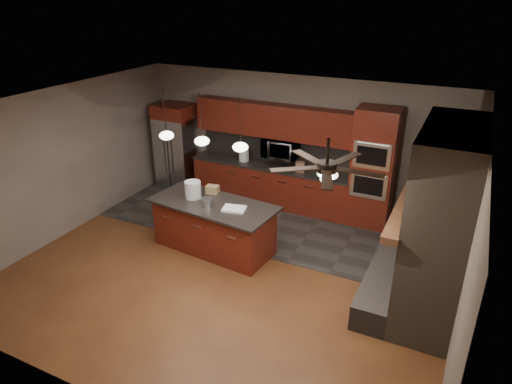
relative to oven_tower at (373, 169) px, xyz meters
The scene contains 22 objects.
ground 3.40m from the oven_tower, 122.27° to the right, with size 7.00×7.00×0.00m, color brown.
ceiling 3.57m from the oven_tower, 122.27° to the right, with size 7.00×6.00×0.02m, color white.
back_wall 1.74m from the oven_tower, 169.75° to the left, with size 7.00×0.02×2.80m, color slate.
right_wall 3.25m from the oven_tower, 56.24° to the right, with size 0.02×6.00×2.80m, color slate.
left_wall 5.86m from the oven_tower, 152.62° to the right, with size 0.02×6.00×2.80m, color slate.
slate_tile_patch 2.26m from the oven_tower, 152.30° to the right, with size 7.00×2.40×0.01m, color #33312E.
fireplace_column 2.66m from the oven_tower, 59.73° to the right, with size 1.30×2.10×2.80m.
back_cabinetry 2.20m from the oven_tower, behind, with size 3.59×0.64×2.20m.
oven_tower is the anchor object (origin of this frame).
microwave 1.98m from the oven_tower, behind, with size 0.73×0.41×0.50m, color silver.
refrigerator 4.55m from the oven_tower, behind, with size 0.85×0.75×1.99m.
kitchen_island 3.26m from the oven_tower, 136.23° to the right, with size 2.36×1.26×0.92m.
white_bucket 3.49m from the oven_tower, 141.82° to the right, with size 0.29×0.29×0.31m, color silver.
paint_can 3.32m from the oven_tower, 135.32° to the right, with size 0.20×0.20×0.13m, color silver.
paint_tray 2.93m from the oven_tower, 128.98° to the right, with size 0.39×0.27×0.04m, color white.
cardboard_box 3.13m from the oven_tower, 144.21° to the right, with size 0.22×0.16×0.14m, color #95744D.
counter_bucket 2.83m from the oven_tower, behind, with size 0.22×0.22×0.25m, color white.
counter_box 1.50m from the oven_tower, behind, with size 0.18×0.14×0.20m, color #95674D.
pendant_left 3.97m from the oven_tower, 149.26° to the right, with size 0.26×0.26×0.92m.
pendant_center 3.37m from the oven_tower, 142.53° to the right, with size 0.26×0.26×0.92m.
pendant_right 2.83m from the oven_tower, 132.87° to the right, with size 0.26×0.26×0.92m.
ceiling_fan 3.72m from the oven_tower, 88.36° to the right, with size 1.27×1.33×0.41m.
Camera 1 is at (3.24, -5.70, 4.39)m, focal length 32.00 mm.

